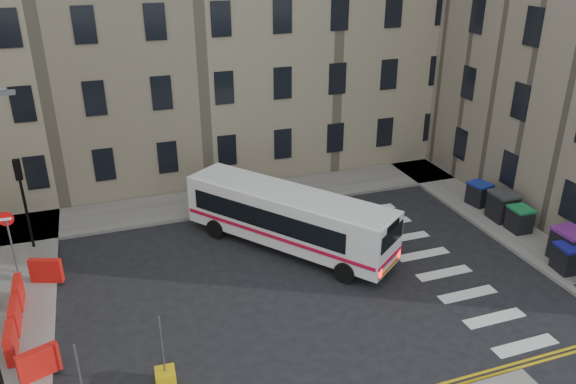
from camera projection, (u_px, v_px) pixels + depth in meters
ground at (343, 276)px, 22.86m from camera, size 120.00×120.00×0.00m
pavement_north at (164, 209)px, 28.42m from camera, size 36.00×3.20×0.15m
pavement_east at (470, 203)px, 29.00m from camera, size 2.40×26.00×0.15m
terrace_north at (114, 18)px, 30.55m from camera, size 38.30×10.80×17.20m
traffic_light_nw at (22, 190)px, 23.65m from camera, size 0.28×0.22×4.10m
no_entry_north at (8, 230)px, 22.10m from camera, size 0.60×0.08×3.00m
roadworks_barriers at (26, 314)px, 19.44m from camera, size 1.66×6.26×1.00m
bus at (288, 216)px, 24.39m from camera, size 7.58×9.07×2.64m
wheelie_bin_a at (568, 258)px, 22.73m from camera, size 1.01×1.13×1.14m
wheelie_bin_b at (569, 246)px, 23.38m from camera, size 1.15×1.31×1.43m
wheelie_bin_c at (520, 219)px, 25.91m from camera, size 0.95×1.08×1.15m
wheelie_bin_d at (502, 206)px, 26.94m from camera, size 1.14×1.30×1.38m
wheelie_bin_e at (479, 194)px, 28.51m from camera, size 1.09×1.20×1.16m
bollard_chevron at (166, 379)px, 17.07m from camera, size 0.63×0.63×0.60m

